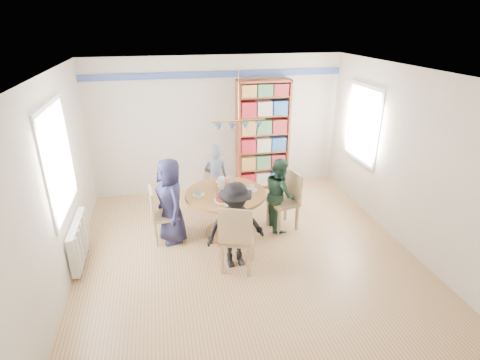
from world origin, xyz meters
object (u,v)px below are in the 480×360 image
object	(u,v)px
person_near	(235,225)
radiator	(79,241)
person_left	(171,201)
person_right	(280,194)
chair_right	(287,198)
bookshelf	(263,137)
chair_far	(215,184)
person_far	(216,178)
chair_near	(236,236)
dining_table	(226,203)
chair_left	(160,212)

from	to	relation	value
person_near	radiator	bearing A→B (deg)	159.11
person_left	person_right	distance (m)	1.80
chair_right	bookshelf	size ratio (longest dim) A/B	0.44
chair_far	person_near	xyz separation A→B (m)	(0.02, -1.87, 0.17)
chair_far	person_far	world-z (taller)	person_far
chair_far	person_right	xyz separation A→B (m)	(0.96, -0.96, 0.14)
chair_right	chair_far	bearing A→B (deg)	138.18
person_near	bookshelf	bearing A→B (deg)	60.31
chair_near	person_right	distance (m)	1.43
chair_near	person_near	distance (m)	0.17
dining_table	chair_left	bearing A→B (deg)	179.59
chair_left	dining_table	bearing A→B (deg)	-0.41
chair_far	person_left	distance (m)	1.32
dining_table	person_near	world-z (taller)	person_near
bookshelf	chair_near	bearing A→B (deg)	-112.13
chair_far	person_far	bearing A→B (deg)	-84.39
chair_near	chair_right	bearing A→B (deg)	43.57
radiator	chair_near	size ratio (longest dim) A/B	0.95
chair_far	person_left	bearing A→B (deg)	-130.12
chair_near	person_right	bearing A→B (deg)	47.72
radiator	person_left	distance (m)	1.43
person_left	person_near	world-z (taller)	person_left
chair_left	chair_near	bearing A→B (deg)	-45.49
person_left	person_right	bearing A→B (deg)	73.75
chair_right	chair_near	xyz separation A→B (m)	(-1.09, -1.04, 0.03)
person_right	person_near	size ratio (longest dim) A/B	0.96
radiator	dining_table	bearing A→B (deg)	8.44
dining_table	chair_near	world-z (taller)	chair_near
chair_left	radiator	bearing A→B (deg)	-163.85
chair_left	person_far	size ratio (longest dim) A/B	0.72
chair_near	person_left	xyz separation A→B (m)	(-0.84, 1.02, 0.12)
person_far	bookshelf	distance (m)	1.47
chair_right	person_left	size ratio (longest dim) A/B	0.71
person_near	bookshelf	distance (m)	2.86
dining_table	chair_left	xyz separation A→B (m)	(-1.06, 0.01, -0.05)
radiator	person_near	bearing A→B (deg)	-14.16
chair_near	bookshelf	distance (m)	3.01
person_left	chair_far	bearing A→B (deg)	122.60
chair_far	chair_near	world-z (taller)	chair_near
dining_table	bookshelf	distance (m)	2.10
radiator	person_right	bearing A→B (deg)	6.33
radiator	chair_near	xyz separation A→B (m)	(2.19, -0.70, 0.23)
chair_left	person_near	bearing A→B (deg)	-40.71
chair_right	chair_left	bearing A→B (deg)	179.90
chair_near	chair_left	bearing A→B (deg)	134.51
person_left	person_near	bearing A→B (deg)	27.11
chair_far	bookshelf	size ratio (longest dim) A/B	0.39
person_near	dining_table	bearing A→B (deg)	82.02
radiator	chair_left	size ratio (longest dim) A/B	1.09
dining_table	chair_left	size ratio (longest dim) A/B	1.42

